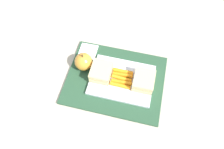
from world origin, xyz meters
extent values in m
plane|color=#B7AD99|center=(0.00, 0.00, 0.00)|extent=(2.40, 2.40, 0.00)
cube|color=#284C33|center=(0.00, 0.00, 0.01)|extent=(0.36, 0.28, 0.01)
cube|color=white|center=(-0.03, 0.00, 0.02)|extent=(0.23, 0.17, 0.01)
cube|color=#DBC189|center=(-0.10, 0.00, 0.03)|extent=(0.07, 0.08, 0.02)
cube|color=#F4CC4C|center=(-0.10, 0.00, 0.04)|extent=(0.07, 0.07, 0.01)
cube|color=#DBC189|center=(-0.10, 0.00, 0.06)|extent=(0.07, 0.08, 0.02)
cube|color=#DBC189|center=(0.05, 0.00, 0.03)|extent=(0.07, 0.08, 0.02)
cube|color=#F4CC4C|center=(0.05, 0.00, 0.04)|extent=(0.07, 0.07, 0.01)
cube|color=#DBC189|center=(0.05, 0.00, 0.06)|extent=(0.07, 0.08, 0.02)
cylinder|color=orange|center=(-0.02, -0.03, 0.03)|extent=(0.08, 0.01, 0.01)
cylinder|color=orange|center=(-0.02, -0.02, 0.03)|extent=(0.08, 0.01, 0.02)
cylinder|color=orange|center=(-0.02, 0.00, 0.03)|extent=(0.08, 0.01, 0.02)
cylinder|color=orange|center=(-0.03, 0.02, 0.03)|extent=(0.08, 0.01, 0.02)
cylinder|color=orange|center=(-0.02, 0.03, 0.03)|extent=(0.08, 0.01, 0.02)
sphere|color=gold|center=(0.13, -0.03, 0.04)|extent=(0.07, 0.07, 0.07)
cylinder|color=brown|center=(0.13, -0.03, 0.08)|extent=(0.01, 0.00, 0.01)
cube|color=white|center=(0.14, -0.10, 0.01)|extent=(0.07, 0.07, 0.00)
camera|label=1|loc=(-0.07, 0.34, 0.70)|focal=33.14mm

